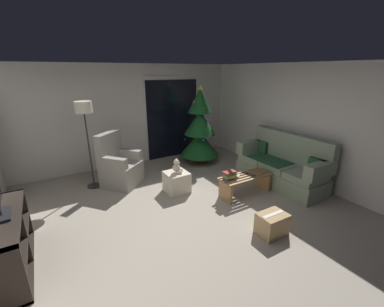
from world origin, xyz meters
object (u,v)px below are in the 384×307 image
Objects in this scene: remote_black at (246,173)px; teddy_bear_chestnut_by_tree at (175,166)px; remote_graphite at (252,175)px; christmas_tree at (200,130)px; book_stack at (230,175)px; cell_phone at (230,171)px; couch at (282,166)px; teddy_bear_cream at (177,167)px; ottoman at (177,182)px; floor_lamp at (85,116)px; remote_silver at (238,176)px; cardboard_box_taped_mid_floor at (272,224)px; armchair at (119,167)px; media_shelf at (5,248)px; coffee_table at (245,182)px.

remote_black reaches higher than teddy_bear_chestnut_by_tree.
remote_graphite is 2.10m from christmas_tree.
book_stack is 0.08m from cell_phone.
book_stack is 0.13× the size of christmas_tree.
couch reaches higher than remote_black.
cell_phone is 1.04m from teddy_bear_cream.
ottoman is 1.54× the size of teddy_bear_chestnut_by_tree.
floor_lamp is 2.21m from ottoman.
couch reaches higher than remote_silver.
ottoman is at bearing 106.80° from cardboard_box_taped_mid_floor.
armchair reaches higher than remote_silver.
cardboard_box_taped_mid_floor is at bearing -18.71° from media_shelf.
teddy_bear_cream reaches higher than cardboard_box_taped_mid_floor.
armchair reaches higher than book_stack.
teddy_bear_cream reaches higher than cell_phone.
media_shelf is 3.49m from cardboard_box_taped_mid_floor.
couch is at bearing -29.96° from armchair.
teddy_bear_chestnut_by_tree is (3.18, 1.80, -0.23)m from media_shelf.
couch is 1.77× the size of coffee_table.
remote_black is at bearing 48.02° from coffee_table.
christmas_tree is 1.43× the size of media_shelf.
remote_silver is 0.55× the size of teddy_bear_chestnut_by_tree.
coffee_table is 1.38m from teddy_bear_cream.
remote_graphite is 1.46m from teddy_bear_cream.
teddy_bear_chestnut_by_tree is (-0.70, 1.72, -0.30)m from remote_black.
christmas_tree reaches higher than remote_black.
remote_silver is 3.66m from media_shelf.
coffee_table is 1.25m from cardboard_box_taped_mid_floor.
remote_black is 1.37m from teddy_bear_cream.
book_stack is (-0.45, 0.11, 0.06)m from remote_graphite.
armchair is 3.22m from cardboard_box_taped_mid_floor.
media_shelf is 4.91× the size of teddy_bear_chestnut_by_tree.
media_shelf reaches higher than teddy_bear_cream.
remote_silver is 3.19m from floor_lamp.
remote_graphite is at bearing -36.36° from teddy_bear_cream.
teddy_bear_chestnut_by_tree is (-0.49, 1.74, -0.30)m from remote_silver.
media_shelf is at bearing 161.29° from cardboard_box_taped_mid_floor.
coffee_table reaches higher than teddy_bear_chestnut_by_tree.
coffee_table is 0.55× the size of christmas_tree.
remote_silver is (-1.19, 0.05, 0.02)m from couch.
teddy_bear_cream is at bearing 16.62° from media_shelf.
cell_phone is (-0.00, -0.00, 0.08)m from book_stack.
cell_phone is at bearing 177.97° from couch.
coffee_table is 7.05× the size of remote_silver.
teddy_bear_chestnut_by_tree is 2.93m from cardboard_box_taped_mid_floor.
cardboard_box_taped_mid_floor is (-0.72, -3.11, -0.72)m from christmas_tree.
cardboard_box_taped_mid_floor is at bearing -87.52° from teddy_bear_chestnut_by_tree.
remote_black is 3.33m from floor_lamp.
couch is 1.40m from book_stack.
couch is at bearing -2.12° from book_stack.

